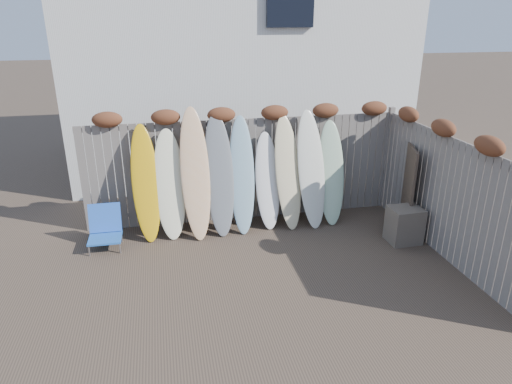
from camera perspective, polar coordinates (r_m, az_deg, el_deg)
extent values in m
plane|color=#493A2D|center=(7.11, 2.03, -11.00)|extent=(80.00, 80.00, 0.00)
cube|color=slate|center=(8.82, -1.61, 2.77)|extent=(6.00, 0.10, 2.00)
cube|color=slate|center=(9.77, 16.02, 4.09)|extent=(0.10, 0.10, 2.10)
ellipsoid|color=brown|center=(8.42, -18.12, 8.59)|extent=(0.52, 0.28, 0.28)
ellipsoid|color=brown|center=(8.37, -11.24, 9.16)|extent=(0.52, 0.28, 0.28)
ellipsoid|color=brown|center=(8.43, -4.35, 9.60)|extent=(0.52, 0.28, 0.28)
ellipsoid|color=brown|center=(8.62, 2.35, 9.90)|extent=(0.52, 0.28, 0.28)
ellipsoid|color=brown|center=(8.91, 8.69, 10.05)|extent=(0.52, 0.28, 0.28)
ellipsoid|color=brown|center=(9.31, 14.57, 10.09)|extent=(0.52, 0.28, 0.28)
cube|color=slate|center=(8.02, 23.07, -0.93)|extent=(0.10, 4.40, 2.00)
ellipsoid|color=brown|center=(7.14, 27.15, 5.17)|extent=(0.28, 0.56, 0.28)
ellipsoid|color=brown|center=(8.00, 22.38, 7.42)|extent=(0.28, 0.56, 0.28)
ellipsoid|color=brown|center=(8.91, 18.52, 9.20)|extent=(0.28, 0.56, 0.28)
cube|color=silver|center=(12.52, -2.90, 17.59)|extent=(8.00, 5.00, 6.00)
cube|color=blue|center=(8.31, -18.33, -5.51)|extent=(0.55, 0.48, 0.03)
cube|color=blue|center=(8.43, -18.37, -3.06)|extent=(0.55, 0.17, 0.50)
cylinder|color=#A9AAB0|center=(8.21, -20.13, -6.89)|extent=(0.03, 0.03, 0.20)
cylinder|color=#B0AFB6|center=(8.57, -19.78, -5.62)|extent=(0.03, 0.03, 0.20)
cylinder|color=#BBBBC3|center=(8.14, -16.64, -6.69)|extent=(0.03, 0.03, 0.20)
cylinder|color=#A7A8AE|center=(8.51, -16.44, -5.42)|extent=(0.03, 0.03, 0.20)
cube|color=#735F56|center=(8.51, 18.06, -3.94)|extent=(0.56, 0.47, 0.65)
cube|color=#352B20|center=(8.94, 18.35, 0.56)|extent=(0.40, 1.02, 1.60)
ellipsoid|color=gold|center=(8.29, -13.64, 1.04)|extent=(0.52, 0.75, 2.03)
ellipsoid|color=#F5F2C9|center=(8.30, -10.72, 0.92)|extent=(0.55, 0.69, 1.93)
ellipsoid|color=#E6B971|center=(8.20, -7.60, 2.24)|extent=(0.53, 0.82, 2.30)
ellipsoid|color=slate|center=(8.29, -4.61, 2.08)|extent=(0.53, 0.76, 2.16)
ellipsoid|color=#8CB2C5|center=(8.36, -1.77, 2.11)|extent=(0.52, 0.78, 2.11)
ellipsoid|color=white|center=(8.56, 1.44, 1.39)|extent=(0.47, 0.64, 1.77)
ellipsoid|color=beige|center=(8.56, 4.01, 2.41)|extent=(0.55, 0.78, 2.08)
ellipsoid|color=silver|center=(8.65, 6.93, 2.80)|extent=(0.58, 0.80, 2.16)
ellipsoid|color=#ABC9A7|center=(8.86, 9.37, 2.37)|extent=(0.56, 0.73, 1.94)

